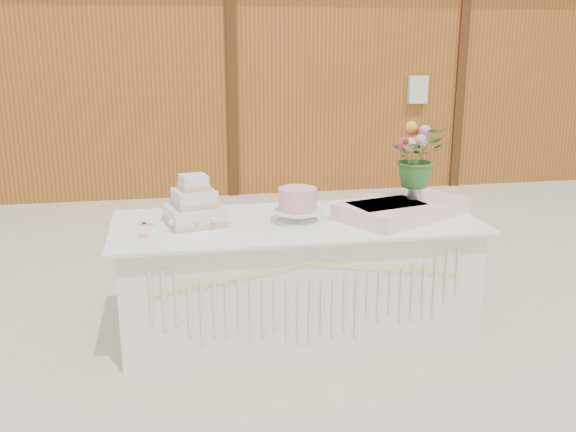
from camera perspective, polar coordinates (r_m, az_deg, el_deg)
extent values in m
plane|color=beige|center=(4.50, 0.72, -9.88)|extent=(80.00, 80.00, 0.00)
cube|color=#9D5720|center=(10.03, -6.24, 12.90)|extent=(12.00, 4.00, 3.00)
cube|color=white|center=(4.35, 0.74, -5.41)|extent=(2.28, 0.88, 0.75)
cube|color=white|center=(4.23, 0.76, -0.54)|extent=(2.40, 1.00, 0.02)
cube|color=silver|center=(4.19, -8.28, 0.11)|extent=(0.41, 0.41, 0.12)
cube|color=#D8AB88|center=(4.20, -8.26, -0.36)|extent=(0.43, 0.43, 0.03)
cube|color=silver|center=(4.16, -8.34, 1.61)|extent=(0.30, 0.30, 0.11)
cube|color=#D8AB88|center=(4.17, -8.32, 1.21)|extent=(0.31, 0.31, 0.03)
cube|color=silver|center=(4.14, -8.39, 2.98)|extent=(0.19, 0.19, 0.10)
cube|color=#D8AB88|center=(4.14, -8.38, 2.64)|extent=(0.21, 0.21, 0.03)
cylinder|color=white|center=(4.19, 0.86, -0.44)|extent=(0.27, 0.27, 0.02)
cylinder|color=white|center=(4.18, 0.86, 0.01)|extent=(0.08, 0.08, 0.05)
cylinder|color=white|center=(4.17, 0.86, 0.44)|extent=(0.32, 0.32, 0.01)
cylinder|color=#F5B0B5|center=(4.15, 0.86, 1.51)|extent=(0.25, 0.25, 0.15)
cube|color=#FFD4CD|center=(4.39, 10.10, 0.66)|extent=(1.00, 0.86, 0.11)
cylinder|color=#A7A7AC|center=(4.44, 11.20, 2.37)|extent=(0.10, 0.10, 0.13)
imported|color=#316327|center=(4.38, 11.39, 5.82)|extent=(0.47, 0.45, 0.41)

